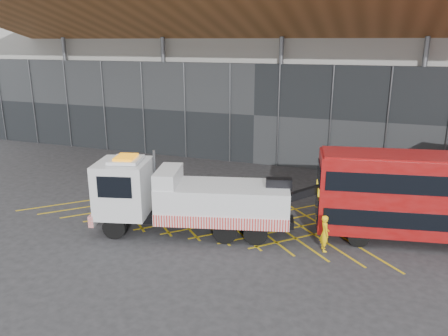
% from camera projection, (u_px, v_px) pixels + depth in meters
% --- Properties ---
extents(ground_plane, '(120.00, 120.00, 0.00)m').
position_uv_depth(ground_plane, '(169.00, 208.00, 26.33)').
color(ground_plane, '#29292B').
extents(road_markings, '(21.56, 7.16, 0.01)m').
position_uv_depth(road_markings, '(206.00, 213.00, 25.55)').
color(road_markings, gold).
rests_on(road_markings, ground_plane).
extents(construction_building, '(55.00, 23.97, 18.00)m').
position_uv_depth(construction_building, '(276.00, 49.00, 39.79)').
color(construction_building, '#999A94').
rests_on(construction_building, ground_plane).
extents(recovery_truck, '(11.81, 5.16, 4.12)m').
position_uv_depth(recovery_truck, '(185.00, 198.00, 22.56)').
color(recovery_truck, black).
rests_on(recovery_truck, ground_plane).
extents(bus_towed, '(11.24, 4.50, 4.47)m').
position_uv_depth(bus_towed, '(433.00, 195.00, 21.26)').
color(bus_towed, maroon).
rests_on(bus_towed, ground_plane).
extents(worker, '(0.65, 0.77, 1.80)m').
position_uv_depth(worker, '(325.00, 233.00, 20.76)').
color(worker, yellow).
rests_on(worker, ground_plane).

